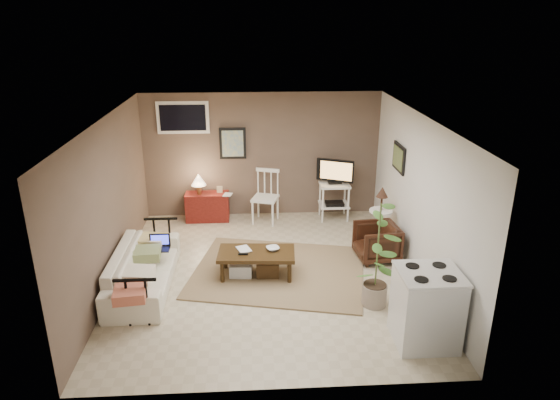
{
  "coord_description": "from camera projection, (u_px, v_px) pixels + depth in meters",
  "views": [
    {
      "loc": [
        -0.21,
        -6.76,
        3.74
      ],
      "look_at": [
        0.22,
        0.35,
        1.08
      ],
      "focal_mm": 32.0,
      "sensor_mm": 36.0,
      "label": 1
    }
  ],
  "objects": [
    {
      "name": "stove",
      "position": [
        426.0,
        307.0,
        5.92
      ],
      "size": [
        0.73,
        0.68,
        0.95
      ],
      "color": "silver",
      "rests_on": "floor"
    },
    {
      "name": "potted_plant",
      "position": [
        378.0,
        252.0,
        6.58
      ],
      "size": [
        0.38,
        0.38,
        1.5
      ],
      "color": "gray",
      "rests_on": "floor"
    },
    {
      "name": "red_console",
      "position": [
        207.0,
        204.0,
        9.55
      ],
      "size": [
        0.82,
        0.36,
        0.95
      ],
      "color": "maroon",
      "rests_on": "floor"
    },
    {
      "name": "art_back",
      "position": [
        233.0,
        143.0,
        9.41
      ],
      "size": [
        0.5,
        0.03,
        0.6
      ],
      "primitive_type": "cube",
      "color": "black"
    },
    {
      "name": "coffee_table",
      "position": [
        256.0,
        262.0,
        7.5
      ],
      "size": [
        1.18,
        0.67,
        0.43
      ],
      "color": "#39260F",
      "rests_on": "floor"
    },
    {
      "name": "tv_stand",
      "position": [
        335.0,
        188.0,
        9.51
      ],
      "size": [
        0.67,
        0.46,
        1.19
      ],
      "color": "white",
      "rests_on": "floor"
    },
    {
      "name": "sofa_end_rails",
      "position": [
        151.0,
        265.0,
        7.19
      ],
      "size": [
        0.54,
        2.01,
        0.68
      ],
      "primitive_type": null,
      "color": "black",
      "rests_on": "floor"
    },
    {
      "name": "sofa_pillows",
      "position": [
        142.0,
        264.0,
        6.92
      ],
      "size": [
        0.39,
        1.91,
        0.14
      ],
      "primitive_type": null,
      "color": "#F2E5C9",
      "rests_on": "sofa"
    },
    {
      "name": "spindle_chair",
      "position": [
        265.0,
        198.0,
        9.44
      ],
      "size": [
        0.57,
        0.57,
        1.0
      ],
      "color": "white",
      "rests_on": "floor"
    },
    {
      "name": "bowl",
      "position": [
        273.0,
        244.0,
        7.47
      ],
      "size": [
        0.2,
        0.1,
        0.19
      ],
      "primitive_type": "imported",
      "rotation": [
        0.0,
        0.0,
        0.28
      ],
      "color": "#39260F",
      "rests_on": "coffee_table"
    },
    {
      "name": "floor",
      "position": [
        267.0,
        274.0,
        7.64
      ],
      "size": [
        5.0,
        5.0,
        0.0
      ],
      "primitive_type": "plane",
      "color": "#C1B293",
      "rests_on": "ground"
    },
    {
      "name": "laptop",
      "position": [
        160.0,
        244.0,
        7.46
      ],
      "size": [
        0.31,
        0.23,
        0.21
      ],
      "color": "black",
      "rests_on": "sofa"
    },
    {
      "name": "armchair",
      "position": [
        377.0,
        240.0,
        8.01
      ],
      "size": [
        0.66,
        0.69,
        0.65
      ],
      "primitive_type": "imported",
      "rotation": [
        0.0,
        0.0,
        -1.47
      ],
      "color": "black",
      "rests_on": "floor"
    },
    {
      "name": "sofa",
      "position": [
        143.0,
        262.0,
        7.17
      ],
      "size": [
        0.59,
        2.01,
        0.79
      ],
      "primitive_type": "imported",
      "rotation": [
        0.0,
        0.0,
        1.57
      ],
      "color": "white",
      "rests_on": "floor"
    },
    {
      "name": "art_right",
      "position": [
        399.0,
        158.0,
        8.22
      ],
      "size": [
        0.03,
        0.6,
        0.45
      ],
      "primitive_type": "cube",
      "color": "black"
    },
    {
      "name": "book_console",
      "position": [
        223.0,
        190.0,
        9.34
      ],
      "size": [
        0.16,
        0.05,
        0.21
      ],
      "primitive_type": "imported",
      "rotation": [
        0.0,
        0.0,
        -0.21
      ],
      "color": "#39260F",
      "rests_on": "red_console"
    },
    {
      "name": "book_table",
      "position": [
        238.0,
        243.0,
        7.43
      ],
      "size": [
        0.18,
        0.08,
        0.25
      ],
      "primitive_type": "imported",
      "rotation": [
        0.0,
        0.0,
        0.37
      ],
      "color": "#39260F",
      "rests_on": "coffee_table"
    },
    {
      "name": "side_table",
      "position": [
        381.0,
        209.0,
        8.42
      ],
      "size": [
        0.39,
        0.39,
        1.04
      ],
      "color": "white",
      "rests_on": "floor"
    },
    {
      "name": "rug",
      "position": [
        279.0,
        271.0,
        7.71
      ],
      "size": [
        2.95,
        2.56,
        0.02
      ],
      "primitive_type": "cube",
      "rotation": [
        0.0,
        0.0,
        -0.22
      ],
      "color": "#7F654A",
      "rests_on": "floor"
    },
    {
      "name": "window",
      "position": [
        183.0,
        118.0,
        9.19
      ],
      "size": [
        0.96,
        0.03,
        0.6
      ],
      "primitive_type": "cube",
      "color": "white"
    }
  ]
}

